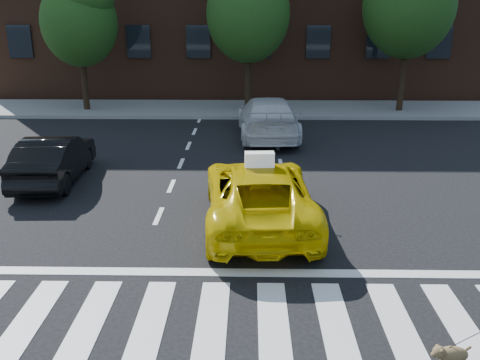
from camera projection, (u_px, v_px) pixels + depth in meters
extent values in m
plane|color=black|center=(212.00, 320.00, 8.75)|extent=(120.00, 120.00, 0.00)
cube|color=silver|center=(212.00, 319.00, 8.75)|extent=(13.00, 2.40, 0.01)
cube|color=silver|center=(218.00, 272.00, 10.26)|extent=(12.00, 0.30, 0.01)
cube|color=slate|center=(237.00, 109.00, 25.30)|extent=(30.00, 4.00, 0.15)
cylinder|color=black|center=(84.00, 77.00, 24.46)|extent=(0.28, 0.28, 3.25)
ellipsoid|color=#193A0F|center=(79.00, 23.00, 23.69)|extent=(3.38, 3.38, 3.89)
sphere|color=#193A0F|center=(71.00, 2.00, 23.66)|extent=(2.34, 2.34, 2.34)
cylinder|color=black|center=(248.00, 74.00, 24.28)|extent=(0.28, 0.28, 3.55)
ellipsoid|color=#193A0F|center=(248.00, 14.00, 23.44)|extent=(3.69, 3.69, 4.25)
cylinder|color=black|center=(403.00, 71.00, 24.11)|extent=(0.28, 0.28, 3.85)
ellipsoid|color=#193A0F|center=(409.00, 5.00, 23.20)|extent=(4.00, 4.00, 4.60)
imported|color=#D7B804|center=(259.00, 194.00, 12.36)|extent=(2.71, 5.34, 1.45)
imported|color=black|center=(54.00, 159.00, 15.25)|extent=(1.60, 4.14, 1.34)
imported|color=silver|center=(268.00, 117.00, 20.19)|extent=(2.41, 5.38, 1.53)
ellipsoid|color=#906B49|center=(453.00, 355.00, 7.58)|extent=(0.47, 0.31, 0.25)
sphere|color=#906B49|center=(439.00, 352.00, 7.53)|extent=(0.21, 0.21, 0.18)
sphere|color=#906B49|center=(434.00, 355.00, 7.53)|extent=(0.10, 0.10, 0.09)
cylinder|color=#906B49|center=(467.00, 349.00, 7.60)|extent=(0.13, 0.06, 0.11)
sphere|color=#906B49|center=(437.00, 346.00, 7.57)|extent=(0.07, 0.07, 0.06)
sphere|color=#906B49|center=(442.00, 352.00, 7.46)|extent=(0.07, 0.07, 0.06)
cylinder|color=#906B49|center=(458.00, 359.00, 7.70)|extent=(0.05, 0.05, 0.12)
cube|color=white|center=(260.00, 159.00, 11.88)|extent=(0.67, 0.32, 0.32)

